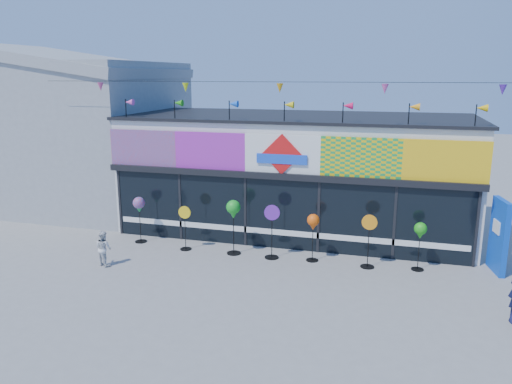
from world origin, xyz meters
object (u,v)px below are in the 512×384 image
at_px(blue_sign, 499,236).
at_px(spinner_6, 420,232).
at_px(spinner_5, 369,240).
at_px(child, 104,248).
at_px(spinner_1, 185,227).
at_px(spinner_0, 139,206).
at_px(spinner_3, 272,230).
at_px(spinner_4, 313,224).
at_px(spinner_2, 233,211).

height_order(blue_sign, spinner_6, blue_sign).
bearing_deg(spinner_5, blue_sign, 10.80).
relative_size(spinner_5, child, 1.51).
height_order(blue_sign, spinner_1, blue_sign).
height_order(blue_sign, child, blue_sign).
bearing_deg(spinner_0, spinner_3, -3.23).
bearing_deg(spinner_4, spinner_5, -3.01).
relative_size(spinner_0, spinner_1, 1.08).
xyz_separation_m(blue_sign, spinner_4, (-5.20, -0.59, 0.11)).
distance_m(spinner_2, child, 4.01).
height_order(spinner_2, spinner_5, spinner_2).
height_order(spinner_2, child, spinner_2).
distance_m(blue_sign, spinner_5, 3.62).
bearing_deg(spinner_0, blue_sign, 2.30).
height_order(spinner_4, spinner_6, spinner_4).
bearing_deg(spinner_1, spinner_4, 1.81).
distance_m(spinner_1, spinner_6, 7.17).
distance_m(blue_sign, spinner_3, 6.48).
bearing_deg(spinner_2, spinner_1, -178.02).
distance_m(spinner_0, spinner_2, 3.38).
distance_m(spinner_5, spinner_6, 1.46).
height_order(spinner_3, spinner_4, spinner_3).
distance_m(blue_sign, spinner_0, 11.07).
bearing_deg(spinner_3, spinner_2, 178.20).
height_order(spinner_1, spinner_4, spinner_4).
distance_m(spinner_0, spinner_3, 4.64).
relative_size(spinner_3, spinner_4, 1.15).
height_order(spinner_0, spinner_1, spinner_0).
height_order(spinner_3, spinner_6, spinner_3).
height_order(blue_sign, spinner_4, blue_sign).
height_order(spinner_1, child, spinner_1).
xyz_separation_m(spinner_1, child, (-1.77, -1.91, -0.24)).
bearing_deg(spinner_4, spinner_0, 178.55).
xyz_separation_m(blue_sign, spinner_1, (-9.30, -0.72, -0.30)).
xyz_separation_m(blue_sign, spinner_5, (-3.55, -0.68, -0.22)).
distance_m(spinner_2, spinner_3, 1.34).
xyz_separation_m(spinner_3, spinner_6, (4.30, 0.22, 0.25)).
bearing_deg(blue_sign, spinner_2, 174.63).
relative_size(spinner_2, spinner_4, 1.19).
bearing_deg(spinner_1, spinner_6, 1.87).
distance_m(spinner_3, spinner_6, 4.31).
xyz_separation_m(spinner_2, spinner_3, (1.24, -0.04, -0.50)).
height_order(spinner_2, spinner_6, spinner_2).
relative_size(spinner_3, spinner_5, 1.06).
bearing_deg(blue_sign, spinner_0, 171.98).
height_order(spinner_1, spinner_2, spinner_2).
relative_size(blue_sign, spinner_3, 1.26).
distance_m(spinner_1, spinner_4, 4.12).
height_order(blue_sign, spinner_0, blue_sign).
bearing_deg(spinner_4, child, -160.82).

